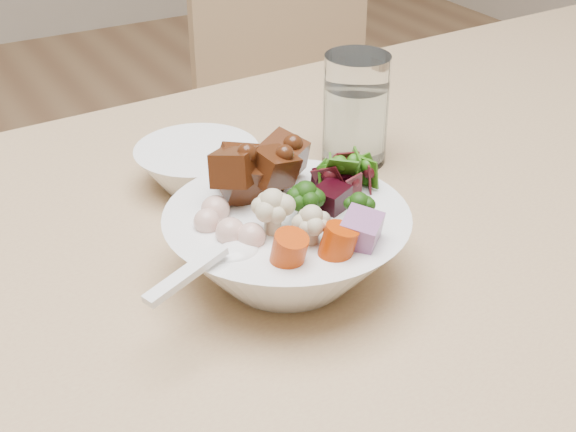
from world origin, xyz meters
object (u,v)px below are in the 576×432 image
Objects in this scene: dining_table at (443,265)px; chair_far at (305,149)px; water_glass at (355,114)px; food_bowl at (288,239)px; side_bowl at (197,167)px.

dining_table is 0.76m from chair_far.
food_bowl is at bearing -137.79° from water_glass.
water_glass is at bearing -9.80° from side_bowl.
side_bowl is (-0.21, 0.17, 0.10)m from dining_table.
dining_table is 12.73× the size of water_glass.
chair_far is 0.90m from food_bowl.
dining_table is 7.36× the size of food_bowl.
chair_far reaches higher than side_bowl.
chair_far is (0.24, 0.69, -0.20)m from dining_table.
food_bowl reaches higher than side_bowl.
chair_far is at bearing 49.24° from side_bowl.
side_bowl is at bearing 137.75° from dining_table.
food_bowl is at bearing -118.68° from chair_far.
water_glass reaches higher than dining_table.
dining_table is 1.98× the size of chair_far.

